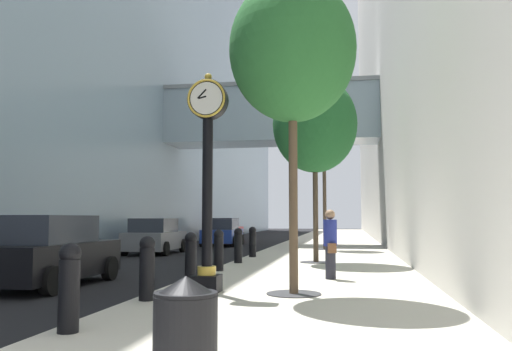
{
  "coord_description": "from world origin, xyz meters",
  "views": [
    {
      "loc": [
        4.01,
        -2.64,
        1.66
      ],
      "look_at": [
        0.89,
        15.33,
        3.15
      ],
      "focal_mm": 36.68,
      "sensor_mm": 36.0,
      "label": 1
    }
  ],
  "objects_px": {
    "bollard_third": "(191,256)",
    "street_tree_mid_near": "(315,125)",
    "car_black_far": "(49,252)",
    "trash_bin": "(185,340)",
    "car_blue_mid": "(222,233)",
    "street_tree_near": "(292,51)",
    "bollard_second": "(147,266)",
    "bollard_fifth": "(238,244)",
    "bollard_fourth": "(219,249)",
    "street_tree_mid_far": "(324,142)",
    "car_grey_trailing": "(155,237)",
    "street_clock": "(207,170)",
    "bollard_sixth": "(253,241)",
    "pedestrian_walking": "(330,242)",
    "bollard_nearest": "(69,285)",
    "car_red_near": "(226,230)"
  },
  "relations": [
    {
      "from": "bollard_fourth",
      "to": "street_tree_near",
      "type": "distance_m",
      "value": 6.64
    },
    {
      "from": "bollard_fifth",
      "to": "car_black_far",
      "type": "distance_m",
      "value": 6.81
    },
    {
      "from": "bollard_second",
      "to": "bollard_sixth",
      "type": "bearing_deg",
      "value": 90.0
    },
    {
      "from": "bollard_sixth",
      "to": "car_grey_trailing",
      "type": "relative_size",
      "value": 0.29
    },
    {
      "from": "bollard_fifth",
      "to": "street_tree_near",
      "type": "distance_m",
      "value": 8.68
    },
    {
      "from": "bollard_nearest",
      "to": "street_tree_near",
      "type": "relative_size",
      "value": 0.18
    },
    {
      "from": "bollard_second",
      "to": "street_tree_mid_far",
      "type": "bearing_deg",
      "value": 81.08
    },
    {
      "from": "pedestrian_walking",
      "to": "car_black_far",
      "type": "distance_m",
      "value": 6.92
    },
    {
      "from": "bollard_second",
      "to": "bollard_third",
      "type": "bearing_deg",
      "value": 90.0
    },
    {
      "from": "street_clock",
      "to": "street_tree_mid_far",
      "type": "height_order",
      "value": "street_tree_mid_far"
    },
    {
      "from": "trash_bin",
      "to": "bollard_second",
      "type": "bearing_deg",
      "value": 114.66
    },
    {
      "from": "car_black_far",
      "to": "bollard_fourth",
      "type": "bearing_deg",
      "value": 41.68
    },
    {
      "from": "bollard_fourth",
      "to": "car_black_far",
      "type": "distance_m",
      "value": 4.65
    },
    {
      "from": "bollard_fourth",
      "to": "bollard_second",
      "type": "bearing_deg",
      "value": -90.0
    },
    {
      "from": "bollard_fourth",
      "to": "street_tree_mid_far",
      "type": "xyz_separation_m",
      "value": [
        2.61,
        11.09,
        4.67
      ]
    },
    {
      "from": "street_clock",
      "to": "car_grey_trailing",
      "type": "relative_size",
      "value": 1.12
    },
    {
      "from": "street_tree_mid_far",
      "to": "car_grey_trailing",
      "type": "bearing_deg",
      "value": -161.88
    },
    {
      "from": "car_blue_mid",
      "to": "car_red_near",
      "type": "bearing_deg",
      "value": 101.5
    },
    {
      "from": "street_clock",
      "to": "bollard_fifth",
      "type": "distance_m",
      "value": 7.35
    },
    {
      "from": "bollard_third",
      "to": "street_tree_mid_near",
      "type": "xyz_separation_m",
      "value": [
        2.61,
        6.18,
        4.18
      ]
    },
    {
      "from": "street_clock",
      "to": "car_blue_mid",
      "type": "relative_size",
      "value": 1.1
    },
    {
      "from": "bollard_nearest",
      "to": "car_grey_trailing",
      "type": "xyz_separation_m",
      "value": [
        -5.19,
        16.84,
        0.04
      ]
    },
    {
      "from": "bollard_fifth",
      "to": "bollard_third",
      "type": "bearing_deg",
      "value": -90.0
    },
    {
      "from": "bollard_nearest",
      "to": "bollard_second",
      "type": "distance_m",
      "value": 2.77
    },
    {
      "from": "trash_bin",
      "to": "car_black_far",
      "type": "bearing_deg",
      "value": 127.53
    },
    {
      "from": "street_tree_mid_near",
      "to": "bollard_second",
      "type": "bearing_deg",
      "value": -106.27
    },
    {
      "from": "street_tree_near",
      "to": "car_blue_mid",
      "type": "xyz_separation_m",
      "value": [
        -6.37,
        20.41,
        -4.35
      ]
    },
    {
      "from": "street_tree_mid_near",
      "to": "car_grey_trailing",
      "type": "height_order",
      "value": "street_tree_mid_near"
    },
    {
      "from": "street_tree_mid_near",
      "to": "car_black_far",
      "type": "distance_m",
      "value": 9.81
    },
    {
      "from": "bollard_third",
      "to": "car_blue_mid",
      "type": "bearing_deg",
      "value": 101.26
    },
    {
      "from": "bollard_fifth",
      "to": "pedestrian_walking",
      "type": "relative_size",
      "value": 0.69
    },
    {
      "from": "street_clock",
      "to": "bollard_second",
      "type": "relative_size",
      "value": 3.86
    },
    {
      "from": "pedestrian_walking",
      "to": "street_tree_mid_far",
      "type": "bearing_deg",
      "value": 92.96
    },
    {
      "from": "street_tree_near",
      "to": "street_tree_mid_near",
      "type": "height_order",
      "value": "street_tree_near"
    },
    {
      "from": "car_black_far",
      "to": "trash_bin",
      "type": "bearing_deg",
      "value": -52.47
    },
    {
      "from": "car_blue_mid",
      "to": "street_tree_mid_near",
      "type": "bearing_deg",
      "value": -63.41
    },
    {
      "from": "street_tree_near",
      "to": "bollard_sixth",
      "type": "bearing_deg",
      "value": 104.9
    },
    {
      "from": "bollard_nearest",
      "to": "car_black_far",
      "type": "distance_m",
      "value": 6.26
    },
    {
      "from": "bollard_nearest",
      "to": "bollard_sixth",
      "type": "height_order",
      "value": "same"
    },
    {
      "from": "bollard_sixth",
      "to": "pedestrian_walking",
      "type": "bearing_deg",
      "value": -65.18
    },
    {
      "from": "bollard_fourth",
      "to": "car_grey_trailing",
      "type": "height_order",
      "value": "car_grey_trailing"
    },
    {
      "from": "bollard_fourth",
      "to": "car_red_near",
      "type": "xyz_separation_m",
      "value": [
        -5.07,
        22.57,
        0.05
      ]
    },
    {
      "from": "trash_bin",
      "to": "car_blue_mid",
      "type": "xyz_separation_m",
      "value": [
        -6.14,
        26.86,
        0.1
      ]
    },
    {
      "from": "street_clock",
      "to": "car_blue_mid",
      "type": "distance_m",
      "value": 21.02
    },
    {
      "from": "trash_bin",
      "to": "bollard_third",
      "type": "bearing_deg",
      "value": 106.67
    },
    {
      "from": "bollard_second",
      "to": "car_grey_trailing",
      "type": "bearing_deg",
      "value": 110.24
    },
    {
      "from": "bollard_nearest",
      "to": "trash_bin",
      "type": "xyz_separation_m",
      "value": [
        2.38,
        -2.42,
        -0.09
      ]
    },
    {
      "from": "bollard_second",
      "to": "bollard_fifth",
      "type": "bearing_deg",
      "value": 90.0
    },
    {
      "from": "bollard_sixth",
      "to": "pedestrian_walking",
      "type": "xyz_separation_m",
      "value": [
        3.26,
        -7.05,
        0.29
      ]
    },
    {
      "from": "street_tree_mid_near",
      "to": "car_red_near",
      "type": "distance_m",
      "value": 21.05
    }
  ]
}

